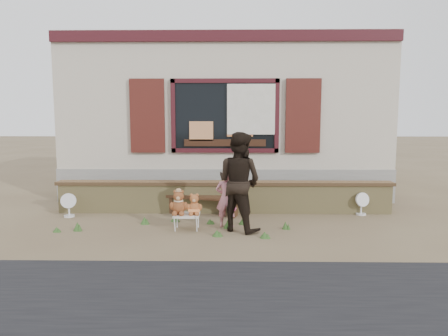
{
  "coord_description": "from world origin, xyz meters",
  "views": [
    {
      "loc": [
        0.13,
        -7.35,
        1.97
      ],
      "look_at": [
        0.0,
        0.6,
        1.0
      ],
      "focal_mm": 32.0,
      "sensor_mm": 36.0,
      "label": 1
    }
  ],
  "objects_px": {
    "teddy_bear_left": "(179,202)",
    "teddy_bear_right": "(194,204)",
    "child": "(226,198)",
    "bench": "(203,201)",
    "folding_chair": "(187,216)",
    "adult": "(239,182)"
  },
  "relations": [
    {
      "from": "bench",
      "to": "child",
      "type": "height_order",
      "value": "child"
    },
    {
      "from": "teddy_bear_left",
      "to": "child",
      "type": "relative_size",
      "value": 0.42
    },
    {
      "from": "teddy_bear_left",
      "to": "child",
      "type": "distance_m",
      "value": 0.87
    },
    {
      "from": "teddy_bear_left",
      "to": "adult",
      "type": "bearing_deg",
      "value": -1.06
    },
    {
      "from": "bench",
      "to": "adult",
      "type": "xyz_separation_m",
      "value": [
        0.73,
        -1.17,
        0.59
      ]
    },
    {
      "from": "adult",
      "to": "teddy_bear_right",
      "type": "bearing_deg",
      "value": 32.94
    },
    {
      "from": "child",
      "to": "bench",
      "type": "bearing_deg",
      "value": -56.2
    },
    {
      "from": "bench",
      "to": "folding_chair",
      "type": "relative_size",
      "value": 3.42
    },
    {
      "from": "bench",
      "to": "folding_chair",
      "type": "bearing_deg",
      "value": -84.01
    },
    {
      "from": "teddy_bear_left",
      "to": "adult",
      "type": "height_order",
      "value": "adult"
    },
    {
      "from": "bench",
      "to": "folding_chair",
      "type": "height_order",
      "value": "bench"
    },
    {
      "from": "teddy_bear_left",
      "to": "child",
      "type": "height_order",
      "value": "child"
    },
    {
      "from": "bench",
      "to": "teddy_bear_left",
      "type": "xyz_separation_m",
      "value": [
        -0.35,
        -1.15,
        0.22
      ]
    },
    {
      "from": "bench",
      "to": "teddy_bear_right",
      "type": "bearing_deg",
      "value": -77.15
    },
    {
      "from": "teddy_bear_left",
      "to": "teddy_bear_right",
      "type": "height_order",
      "value": "teddy_bear_left"
    },
    {
      "from": "teddy_bear_right",
      "to": "bench",
      "type": "bearing_deg",
      "value": 86.59
    },
    {
      "from": "child",
      "to": "folding_chair",
      "type": "bearing_deg",
      "value": 21.51
    },
    {
      "from": "adult",
      "to": "bench",
      "type": "bearing_deg",
      "value": -23.8
    },
    {
      "from": "bench",
      "to": "teddy_bear_left",
      "type": "relative_size",
      "value": 3.5
    },
    {
      "from": "child",
      "to": "adult",
      "type": "xyz_separation_m",
      "value": [
        0.23,
        -0.21,
        0.34
      ]
    },
    {
      "from": "teddy_bear_right",
      "to": "adult",
      "type": "relative_size",
      "value": 0.22
    },
    {
      "from": "bench",
      "to": "teddy_bear_right",
      "type": "xyz_separation_m",
      "value": [
        -0.07,
        -1.15,
        0.19
      ]
    }
  ]
}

